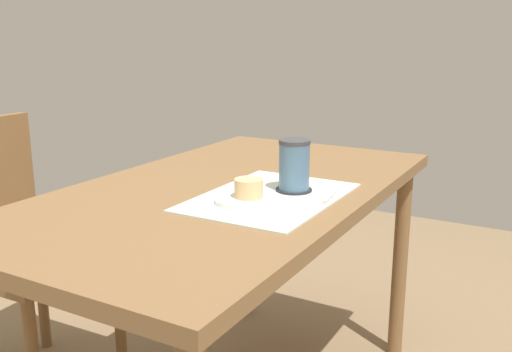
% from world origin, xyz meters
% --- Properties ---
extents(dining_table, '(1.32, 0.73, 0.72)m').
position_xyz_m(dining_table, '(0.00, 0.00, 0.64)').
color(dining_table, brown).
rests_on(dining_table, ground_plane).
extents(wooden_chair, '(0.44, 0.44, 0.85)m').
position_xyz_m(wooden_chair, '(-0.15, 0.70, 0.48)').
color(wooden_chair, brown).
rests_on(wooden_chair, ground_plane).
extents(placemat, '(0.44, 0.31, 0.00)m').
position_xyz_m(placemat, '(-0.04, -0.15, 0.72)').
color(placemat, silver).
rests_on(placemat, dining_table).
extents(pastry_plate, '(0.16, 0.16, 0.01)m').
position_xyz_m(pastry_plate, '(-0.11, -0.13, 0.73)').
color(pastry_plate, white).
rests_on(pastry_plate, placemat).
extents(pastry, '(0.07, 0.07, 0.04)m').
position_xyz_m(pastry, '(-0.11, -0.13, 0.76)').
color(pastry, '#E5BC7F').
rests_on(pastry, pastry_plate).
extents(coffee_coaster, '(0.09, 0.09, 0.00)m').
position_xyz_m(coffee_coaster, '(0.03, -0.18, 0.72)').
color(coffee_coaster, '#232328').
rests_on(coffee_coaster, placemat).
extents(coffee_mug, '(0.11, 0.08, 0.13)m').
position_xyz_m(coffee_mug, '(0.03, -0.18, 0.79)').
color(coffee_mug, slate).
rests_on(coffee_mug, coffee_coaster).
extents(teaspoon, '(0.13, 0.03, 0.01)m').
position_xyz_m(teaspoon, '(0.02, -0.28, 0.73)').
color(teaspoon, silver).
rests_on(teaspoon, placemat).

